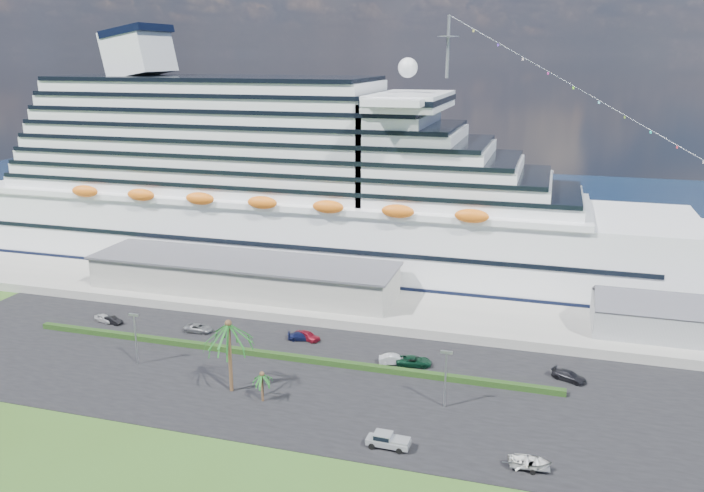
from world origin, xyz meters
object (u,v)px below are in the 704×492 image
(cruise_ship, at_px, (301,194))
(boat_trailer, at_px, (530,462))
(parked_car_3, at_px, (302,336))
(pickup_truck, at_px, (387,440))

(cruise_ship, distance_m, boat_trailer, 87.76)
(cruise_ship, bearing_deg, parked_car_3, -69.78)
(cruise_ship, xyz_separation_m, pickup_truck, (36.44, -68.02, -15.54))
(cruise_ship, distance_m, parked_car_3, 45.69)
(cruise_ship, bearing_deg, pickup_truck, -61.82)
(cruise_ship, height_order, parked_car_3, cruise_ship)
(parked_car_3, distance_m, boat_trailer, 47.49)
(pickup_truck, xyz_separation_m, boat_trailer, (16.92, 0.10, 0.04))
(cruise_ship, height_order, pickup_truck, cruise_ship)
(boat_trailer, bearing_deg, pickup_truck, -179.67)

